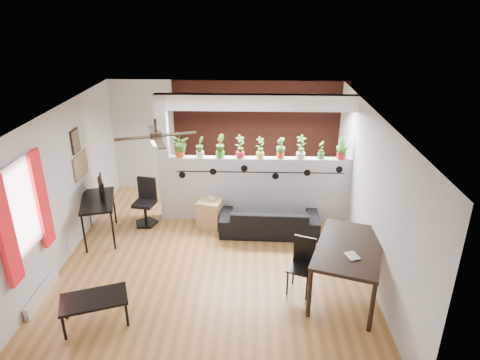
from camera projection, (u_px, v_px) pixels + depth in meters
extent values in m
cube|color=#966331|center=(215.00, 260.00, 7.62)|extent=(6.30, 7.10, 0.10)
cube|color=#B7B7BA|center=(225.00, 137.00, 9.86)|extent=(6.30, 0.04, 2.90)
cube|color=#B7B7BA|center=(185.00, 316.00, 4.31)|extent=(6.30, 0.04, 2.90)
cube|color=#B7B7BA|center=(57.00, 189.00, 7.17)|extent=(0.04, 7.10, 2.90)
cube|color=#B7B7BA|center=(372.00, 193.00, 7.00)|extent=(0.04, 7.10, 2.90)
cube|color=white|center=(211.00, 111.00, 6.55)|extent=(6.30, 7.10, 0.10)
cube|color=#BCBCC1|center=(260.00, 189.00, 8.68)|extent=(3.60, 0.18, 1.35)
cube|color=white|center=(261.00, 103.00, 7.98)|extent=(3.60, 0.18, 0.30)
cube|color=#BCBCC1|center=(164.00, 159.00, 8.50)|extent=(0.22, 0.20, 2.60)
cube|color=brown|center=(259.00, 138.00, 9.79)|extent=(3.90, 0.05, 2.60)
cube|color=black|center=(260.00, 172.00, 8.44)|extent=(3.31, 0.01, 0.02)
cylinder|color=black|center=(182.00, 175.00, 8.52)|extent=(0.14, 0.01, 0.14)
cylinder|color=black|center=(213.00, 172.00, 8.46)|extent=(0.14, 0.01, 0.14)
cylinder|color=black|center=(244.00, 168.00, 8.41)|extent=(0.14, 0.01, 0.14)
cylinder|color=black|center=(276.00, 176.00, 8.46)|extent=(0.14, 0.01, 0.14)
cylinder|color=black|center=(307.00, 173.00, 8.41)|extent=(0.14, 0.01, 0.14)
cylinder|color=black|center=(339.00, 169.00, 8.36)|extent=(0.14, 0.01, 0.14)
cube|color=white|center=(20.00, 208.00, 5.96)|extent=(0.02, 0.95, 1.25)
cube|color=white|center=(21.00, 208.00, 5.96)|extent=(0.04, 1.05, 1.35)
cube|color=red|center=(6.00, 233.00, 5.54)|extent=(0.06, 0.30, 1.55)
cube|color=red|center=(42.00, 199.00, 6.46)|extent=(0.06, 0.30, 1.55)
cube|color=silver|center=(42.00, 293.00, 6.54)|extent=(0.08, 1.00, 0.18)
cube|color=olive|center=(81.00, 166.00, 8.02)|extent=(0.03, 0.60, 0.45)
cube|color=#8C7259|center=(76.00, 141.00, 7.77)|extent=(0.03, 0.30, 0.40)
cube|color=black|center=(75.00, 141.00, 7.77)|extent=(0.02, 0.34, 0.44)
cylinder|color=black|center=(155.00, 126.00, 6.36)|extent=(0.04, 0.04, 0.20)
cylinder|color=black|center=(156.00, 135.00, 6.42)|extent=(0.18, 0.18, 0.10)
sphere|color=white|center=(157.00, 141.00, 6.46)|extent=(0.17, 0.17, 0.17)
cube|color=black|center=(179.00, 134.00, 6.52)|extent=(0.55, 0.29, 0.01)
cube|color=black|center=(153.00, 130.00, 6.72)|extent=(0.29, 0.55, 0.01)
cube|color=black|center=(133.00, 138.00, 6.33)|extent=(0.55, 0.29, 0.01)
cube|color=black|center=(159.00, 143.00, 6.13)|extent=(0.29, 0.55, 0.01)
cylinder|color=#D84F19|center=(180.00, 154.00, 8.44)|extent=(0.17, 0.17, 0.12)
imported|color=#235719|center=(180.00, 143.00, 8.36)|extent=(0.29, 0.26, 0.36)
cylinder|color=silver|center=(200.00, 154.00, 8.43)|extent=(0.15, 0.15, 0.12)
imported|color=#235719|center=(200.00, 145.00, 8.35)|extent=(0.22, 0.25, 0.32)
cylinder|color=#328B33|center=(220.00, 154.00, 8.42)|extent=(0.17, 0.17, 0.12)
imported|color=#235719|center=(220.00, 144.00, 8.33)|extent=(0.24, 0.28, 0.37)
cylinder|color=#BB1D3F|center=(240.00, 155.00, 8.41)|extent=(0.17, 0.17, 0.12)
imported|color=#235719|center=(240.00, 144.00, 8.32)|extent=(0.30, 0.28, 0.36)
cylinder|color=gold|center=(260.00, 155.00, 8.39)|extent=(0.15, 0.15, 0.12)
imported|color=#235719|center=(260.00, 145.00, 8.31)|extent=(0.28, 0.27, 0.33)
cylinder|color=#EC3D1B|center=(280.00, 155.00, 8.38)|extent=(0.15, 0.15, 0.12)
imported|color=#235719|center=(281.00, 146.00, 8.30)|extent=(0.26, 0.27, 0.32)
cylinder|color=silver|center=(301.00, 155.00, 8.37)|extent=(0.17, 0.17, 0.12)
imported|color=#235719|center=(301.00, 144.00, 8.28)|extent=(0.28, 0.24, 0.37)
cylinder|color=#2F813C|center=(321.00, 156.00, 8.36)|extent=(0.12, 0.12, 0.12)
imported|color=#235719|center=(321.00, 147.00, 8.29)|extent=(0.15, 0.18, 0.26)
cylinder|color=#B21C25|center=(341.00, 156.00, 8.35)|extent=(0.17, 0.17, 0.12)
imported|color=#235719|center=(342.00, 145.00, 8.26)|extent=(0.23, 0.28, 0.37)
imported|color=black|center=(269.00, 220.00, 8.31)|extent=(1.84, 0.77, 0.53)
cube|color=tan|center=(210.00, 213.00, 8.56)|extent=(0.54, 0.51, 0.56)
imported|color=gray|center=(212.00, 198.00, 8.43)|extent=(0.16, 0.16, 0.11)
cube|color=black|center=(97.00, 201.00, 7.95)|extent=(0.86, 1.22, 0.04)
cylinder|color=black|center=(84.00, 234.00, 7.60)|extent=(0.04, 0.04, 0.76)
cylinder|color=black|center=(113.00, 231.00, 7.71)|extent=(0.04, 0.04, 0.76)
cylinder|color=black|center=(88.00, 209.00, 8.51)|extent=(0.04, 0.04, 0.76)
cylinder|color=black|center=(114.00, 206.00, 8.62)|extent=(0.04, 0.04, 0.76)
imported|color=black|center=(99.00, 191.00, 8.04)|extent=(0.35, 0.20, 0.20)
cylinder|color=black|center=(146.00, 223.00, 8.69)|extent=(0.49, 0.49, 0.04)
cylinder|color=black|center=(145.00, 214.00, 8.61)|extent=(0.06, 0.06, 0.42)
cube|color=black|center=(144.00, 204.00, 8.52)|extent=(0.46, 0.46, 0.07)
cube|color=black|center=(147.00, 188.00, 8.58)|extent=(0.38, 0.12, 0.46)
cube|color=black|center=(350.00, 248.00, 6.38)|extent=(1.37, 1.76, 0.06)
cylinder|color=black|center=(309.00, 294.00, 6.05)|extent=(0.07, 0.07, 0.79)
cylinder|color=black|center=(372.00, 308.00, 5.78)|extent=(0.07, 0.07, 0.79)
cylinder|color=black|center=(327.00, 243.00, 7.31)|extent=(0.07, 0.07, 0.79)
cylinder|color=black|center=(379.00, 252.00, 7.04)|extent=(0.07, 0.07, 0.79)
imported|color=gray|center=(347.00, 257.00, 6.09)|extent=(0.22, 0.25, 0.02)
cube|color=black|center=(301.00, 268.00, 6.56)|extent=(0.47, 0.47, 0.03)
cube|color=black|center=(305.00, 250.00, 6.60)|extent=(0.33, 0.16, 0.46)
cube|color=black|center=(287.00, 283.00, 6.57)|extent=(0.03, 0.03, 0.43)
cube|color=black|center=(307.00, 288.00, 6.45)|extent=(0.03, 0.03, 0.43)
cube|color=black|center=(294.00, 260.00, 6.74)|extent=(0.03, 0.03, 0.88)
cube|color=black|center=(313.00, 265.00, 6.62)|extent=(0.03, 0.03, 0.88)
cube|color=black|center=(94.00, 299.00, 5.93)|extent=(1.02, 0.78, 0.04)
cylinder|color=black|center=(64.00, 328.00, 5.71)|extent=(0.04, 0.04, 0.38)
cylinder|color=black|center=(127.00, 315.00, 5.95)|extent=(0.04, 0.04, 0.38)
cylinder|color=black|center=(65.00, 308.00, 6.08)|extent=(0.04, 0.04, 0.38)
cylinder|color=black|center=(124.00, 296.00, 6.32)|extent=(0.04, 0.04, 0.38)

